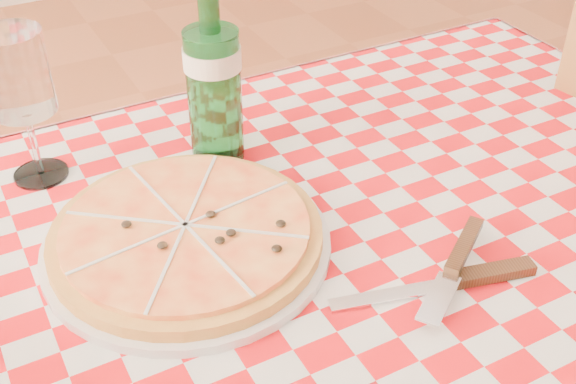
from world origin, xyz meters
name	(u,v)px	position (x,y,z in m)	size (l,w,h in m)	color
dining_table	(325,315)	(0.00, 0.00, 0.66)	(1.20, 0.80, 0.75)	brown
tablecloth	(327,258)	(0.00, 0.00, 0.75)	(1.30, 0.90, 0.01)	#AF0A10
pizza_plate	(186,234)	(-0.14, 0.09, 0.78)	(0.34, 0.34, 0.04)	#C88942
water_bottle	(213,68)	(-0.03, 0.25, 0.89)	(0.08, 0.08, 0.27)	#186127
wine_glass	(25,108)	(-0.26, 0.32, 0.86)	(0.08, 0.08, 0.21)	white
cutlery	(450,276)	(0.09, -0.11, 0.77)	(0.26, 0.21, 0.03)	silver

